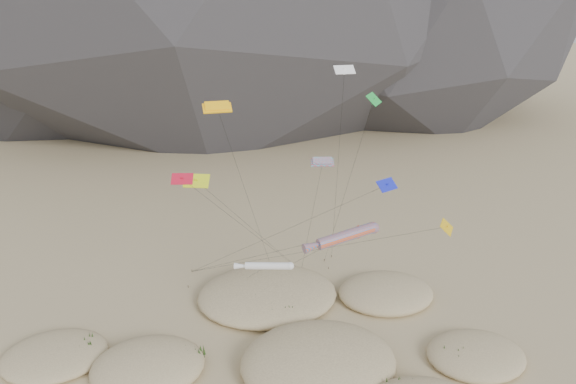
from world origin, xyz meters
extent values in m
ellipsoid|color=#CCB789|center=(-13.94, 6.55, 0.70)|extent=(11.13, 9.46, 3.11)
ellipsoid|color=#CCB789|center=(2.54, 3.60, 0.90)|extent=(15.57, 13.23, 4.00)
ellipsoid|color=#CCB789|center=(18.62, 1.92, 0.48)|extent=(10.11, 8.60, 2.14)
ellipsoid|color=#CCB789|center=(-0.23, 17.30, 0.67)|extent=(16.76, 14.25, 2.98)
ellipsoid|color=#CCB789|center=(13.89, 14.91, 0.61)|extent=(11.59, 9.85, 2.71)
ellipsoid|color=#CCB789|center=(-23.32, 10.52, 0.45)|extent=(10.59, 9.00, 2.01)
ellipsoid|color=black|center=(-12.59, 7.27, 0.80)|extent=(2.56, 2.19, 0.77)
ellipsoid|color=black|center=(-9.34, 6.95, 0.70)|extent=(1.94, 1.66, 0.58)
ellipsoid|color=black|center=(4.00, 2.92, 1.10)|extent=(3.48, 2.97, 1.04)
ellipsoid|color=black|center=(6.06, 4.83, 1.00)|extent=(2.65, 2.27, 0.80)
ellipsoid|color=black|center=(-0.36, 3.04, 0.90)|extent=(2.43, 2.08, 0.73)
ellipsoid|color=black|center=(16.54, 2.02, 0.60)|extent=(2.38, 2.03, 0.71)
ellipsoid|color=black|center=(-0.62, 16.42, 1.00)|extent=(2.99, 2.56, 0.90)
ellipsoid|color=black|center=(0.57, 12.98, 0.90)|extent=(2.27, 1.94, 0.68)
ellipsoid|color=black|center=(13.06, 14.79, 0.70)|extent=(2.02, 1.73, 0.61)
ellipsoid|color=black|center=(11.47, 12.93, 0.60)|extent=(2.43, 2.08, 0.73)
ellipsoid|color=black|center=(-20.58, 11.19, 0.50)|extent=(2.18, 1.87, 0.66)
ellipsoid|color=black|center=(-20.51, 11.42, 0.40)|extent=(1.70, 1.46, 0.51)
cylinder|color=#3F2D1E|center=(-4.97, 22.26, 0.15)|extent=(0.08, 0.08, 0.30)
cylinder|color=#3F2D1E|center=(0.92, 21.18, 0.15)|extent=(0.08, 0.08, 0.30)
cylinder|color=#3F2D1E|center=(5.27, 23.29, 0.15)|extent=(0.08, 0.08, 0.30)
cylinder|color=#3F2D1E|center=(9.01, 25.27, 0.15)|extent=(0.08, 0.08, 0.30)
cylinder|color=#3F2D1E|center=(8.98, 23.03, 0.15)|extent=(0.08, 0.08, 0.30)
cylinder|color=#3F2D1E|center=(-8.85, 25.93, 0.15)|extent=(0.08, 0.08, 0.30)
cylinder|color=#3F2D1E|center=(10.30, 26.20, 0.15)|extent=(0.08, 0.08, 0.30)
cylinder|color=#3F2D1E|center=(-9.50, 21.97, 0.15)|extent=(0.08, 0.08, 0.30)
cylinder|color=#FA521A|center=(6.08, 7.19, 12.63)|extent=(6.39, 2.55, 1.78)
sphere|color=#FA521A|center=(9.10, 7.91, 12.88)|extent=(1.20, 1.20, 1.20)
cone|color=#FA521A|center=(2.75, 6.41, 12.32)|extent=(2.74, 1.59, 1.28)
cylinder|color=black|center=(4.01, 15.37, 6.31)|extent=(4.17, 16.38, 12.65)
cylinder|color=silver|center=(-1.47, 9.15, 9.08)|extent=(4.62, 2.29, 1.06)
sphere|color=silver|center=(0.69, 8.36, 9.26)|extent=(0.77, 0.77, 0.77)
cone|color=silver|center=(-3.85, 10.02, 8.85)|extent=(2.00, 1.27, 0.79)
cylinder|color=black|center=(-2.02, 15.76, 4.54)|extent=(1.12, 13.24, 9.10)
cube|color=#FFB10D|center=(-5.55, 12.76, 24.65)|extent=(2.80, 1.22, 0.81)
cube|color=#FFB10D|center=(-5.55, 12.76, 24.86)|extent=(2.38, 0.96, 0.79)
cylinder|color=black|center=(-1.95, 19.81, 12.33)|extent=(7.23, 14.13, 24.66)
cube|color=#FF1A2B|center=(5.58, 14.94, 17.72)|extent=(2.60, 1.43, 0.67)
cube|color=#FF1A2B|center=(5.58, 14.94, 17.94)|extent=(2.20, 1.16, 0.67)
cylinder|color=black|center=(5.46, 19.16, 8.86)|extent=(0.27, 8.45, 17.73)
cube|color=green|center=(10.12, 12.56, 24.89)|extent=(2.26, 2.55, 1.02)
cube|color=green|center=(10.12, 12.56, 24.74)|extent=(0.45, 0.43, 0.77)
cylinder|color=black|center=(9.56, 18.91, 12.47)|extent=(1.13, 12.73, 24.85)
cube|color=white|center=(8.31, 16.96, 27.19)|extent=(2.18, 1.18, 0.77)
cube|color=white|center=(8.31, 16.96, 27.04)|extent=(0.26, 0.21, 0.75)
cylinder|color=black|center=(9.31, 21.58, 13.62)|extent=(2.02, 9.26, 27.15)
cube|color=#1720C7|center=(10.08, 7.56, 17.53)|extent=(2.36, 1.83, 0.91)
cube|color=#1720C7|center=(10.08, 7.56, 17.38)|extent=(0.36, 0.39, 0.71)
cylinder|color=black|center=(0.62, 16.75, 8.79)|extent=(18.96, 18.40, 17.50)
cube|color=red|center=(-9.34, 8.00, 19.41)|extent=(2.10, 1.33, 0.77)
cube|color=red|center=(-9.34, 8.00, 19.26)|extent=(0.27, 0.28, 0.66)
cylinder|color=black|center=(-2.04, 15.65, 9.73)|extent=(14.63, 15.31, 19.38)
cube|color=#C7DA17|center=(-8.01, 10.37, 18.28)|extent=(2.69, 1.85, 1.03)
cube|color=#C7DA17|center=(-8.01, 10.37, 18.13)|extent=(0.38, 0.42, 0.81)
cylinder|color=black|center=(-1.37, 16.83, 9.16)|extent=(13.30, 12.94, 18.25)
cube|color=#E3AD0B|center=(16.65, 7.11, 12.64)|extent=(2.25, 2.58, 0.98)
cube|color=#E3AD0B|center=(16.65, 7.11, 12.49)|extent=(0.42, 0.41, 0.78)
cylinder|color=black|center=(3.90, 16.52, 6.34)|extent=(25.52, 18.85, 12.61)
cube|color=red|center=(7.58, 8.02, 12.53)|extent=(1.70, 1.76, 0.71)
cube|color=red|center=(7.58, 8.02, 12.38)|extent=(0.31, 0.31, 0.55)
cylinder|color=black|center=(-0.63, 16.98, 6.29)|extent=(16.46, 17.94, 12.51)
camera|label=1|loc=(-9.57, -40.33, 36.53)|focal=35.00mm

